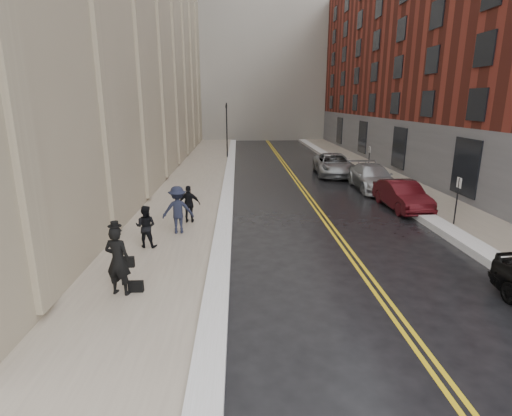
{
  "coord_description": "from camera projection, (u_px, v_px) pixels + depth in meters",
  "views": [
    {
      "loc": [
        -1.54,
        -8.36,
        5.39
      ],
      "look_at": [
        -0.92,
        5.7,
        1.6
      ],
      "focal_mm": 28.0,
      "sensor_mm": 36.0,
      "label": 1
    }
  ],
  "objects": [
    {
      "name": "ground",
      "position": [
        305.0,
        334.0,
        9.53
      ],
      "size": [
        160.0,
        160.0,
        0.0
      ],
      "primitive_type": "plane",
      "color": "black",
      "rests_on": "ground"
    },
    {
      "name": "sidewalk_left",
      "position": [
        191.0,
        189.0,
        24.75
      ],
      "size": [
        4.0,
        64.0,
        0.15
      ],
      "primitive_type": "cube",
      "color": "gray",
      "rests_on": "ground"
    },
    {
      "name": "sidewalk_right",
      "position": [
        405.0,
        187.0,
        25.33
      ],
      "size": [
        3.0,
        64.0,
        0.15
      ],
      "primitive_type": "cube",
      "color": "gray",
      "rests_on": "ground"
    },
    {
      "name": "lane_stripe_a",
      "position": [
        301.0,
        189.0,
        25.07
      ],
      "size": [
        0.12,
        64.0,
        0.01
      ],
      "primitive_type": "cube",
      "color": "gold",
      "rests_on": "ground"
    },
    {
      "name": "lane_stripe_b",
      "position": [
        305.0,
        189.0,
        25.08
      ],
      "size": [
        0.12,
        64.0,
        0.01
      ],
      "primitive_type": "cube",
      "color": "gold",
      "rests_on": "ground"
    },
    {
      "name": "snow_ridge_left",
      "position": [
        228.0,
        188.0,
        24.84
      ],
      "size": [
        0.7,
        60.8,
        0.26
      ],
      "primitive_type": "cube",
      "color": "white",
      "rests_on": "ground"
    },
    {
      "name": "snow_ridge_right",
      "position": [
        376.0,
        186.0,
        25.23
      ],
      "size": [
        0.85,
        60.8,
        0.3
      ],
      "primitive_type": "cube",
      "color": "white",
      "rests_on": "ground"
    },
    {
      "name": "building_right",
      "position": [
        489.0,
        51.0,
        30.12
      ],
      "size": [
        14.0,
        50.0,
        18.0
      ],
      "primitive_type": "cube",
      "color": "maroon",
      "rests_on": "ground"
    },
    {
      "name": "tower_far_right",
      "position": [
        328.0,
        0.0,
        68.07
      ],
      "size": [
        22.0,
        18.0,
        44.0
      ],
      "primitive_type": "cube",
      "color": "slate",
      "rests_on": "ground"
    },
    {
      "name": "traffic_signal",
      "position": [
        227.0,
        126.0,
        37.56
      ],
      "size": [
        0.18,
        0.15,
        5.2
      ],
      "color": "black",
      "rests_on": "ground"
    },
    {
      "name": "parking_sign_near",
      "position": [
        457.0,
        197.0,
        17.23
      ],
      "size": [
        0.06,
        0.35,
        2.23
      ],
      "color": "black",
      "rests_on": "ground"
    },
    {
      "name": "parking_sign_far",
      "position": [
        369.0,
        158.0,
        28.81
      ],
      "size": [
        0.06,
        0.35,
        2.23
      ],
      "color": "black",
      "rests_on": "ground"
    },
    {
      "name": "car_maroon",
      "position": [
        402.0,
        195.0,
        20.36
      ],
      "size": [
        1.7,
        4.43,
        1.44
      ],
      "primitive_type": "imported",
      "rotation": [
        0.0,
        0.0,
        0.04
      ],
      "color": "#420B11",
      "rests_on": "ground"
    },
    {
      "name": "car_silver_near",
      "position": [
        372.0,
        177.0,
        24.86
      ],
      "size": [
        2.28,
        5.34,
        1.54
      ],
      "primitive_type": "imported",
      "rotation": [
        0.0,
        0.0,
        -0.02
      ],
      "color": "#A6AAAE",
      "rests_on": "ground"
    },
    {
      "name": "car_silver_far",
      "position": [
        334.0,
        165.0,
        29.72
      ],
      "size": [
        3.06,
        5.88,
        1.58
      ],
      "primitive_type": "imported",
      "rotation": [
        0.0,
        0.0,
        -0.08
      ],
      "color": "#929599",
      "rests_on": "ground"
    },
    {
      "name": "pedestrian_main",
      "position": [
        118.0,
        261.0,
        10.95
      ],
      "size": [
        0.82,
        0.64,
        1.99
      ],
      "primitive_type": "imported",
      "rotation": [
        0.0,
        0.0,
        2.9
      ],
      "color": "black",
      "rests_on": "sidewalk_left"
    },
    {
      "name": "pedestrian_a",
      "position": [
        146.0,
        226.0,
        14.61
      ],
      "size": [
        0.84,
        0.7,
        1.58
      ],
      "primitive_type": "imported",
      "rotation": [
        0.0,
        0.0,
        3.0
      ],
      "color": "black",
      "rests_on": "sidewalk_left"
    },
    {
      "name": "pedestrian_b",
      "position": [
        178.0,
        210.0,
        16.15
      ],
      "size": [
        1.33,
        0.86,
        1.94
      ],
      "primitive_type": "imported",
      "rotation": [
        0.0,
        0.0,
        3.26
      ],
      "color": "#1A1D2E",
      "rests_on": "sidewalk_left"
    },
    {
      "name": "pedestrian_c",
      "position": [
        189.0,
        204.0,
        17.61
      ],
      "size": [
        0.97,
        0.4,
        1.66
      ],
      "primitive_type": "imported",
      "rotation": [
        0.0,
        0.0,
        3.14
      ],
      "color": "black",
      "rests_on": "sidewalk_left"
    }
  ]
}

